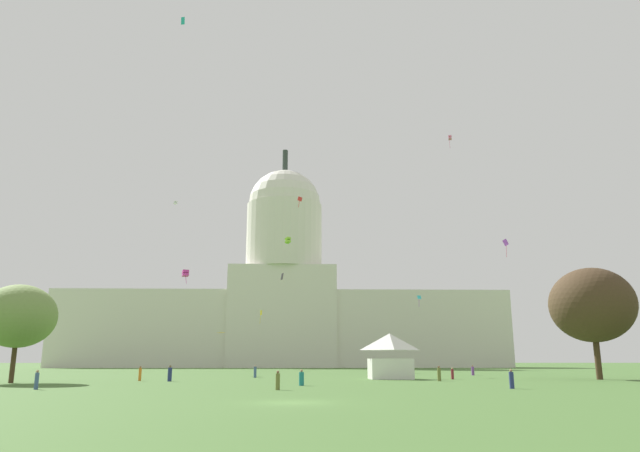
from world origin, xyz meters
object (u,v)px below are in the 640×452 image
object	(u,v)px
person_purple_edge_east	(473,371)
kite_pink_high	(450,138)
event_tent	(390,356)
person_navy_back_right	(512,380)
kite_turquoise_high	(183,21)
capitol_building	(283,301)
person_denim_aisle_center	(255,372)
kite_yellow_low	(261,314)
person_maroon_near_tree_west	(452,374)
person_teal_back_left	(301,378)
person_navy_lawn_far_left	(170,374)
kite_lime_mid	(288,240)
person_olive_edge_west	(439,374)
kite_red_mid	(300,200)
person_olive_mid_left	(278,381)
kite_magenta_low	(185,273)
person_denim_mid_center	(37,380)
kite_black_mid	(282,277)
person_orange_near_tent	(140,374)
kite_white_high	(176,203)
kite_cyan_low	(419,298)
kite_violet_low	(506,244)
tree_west_near	(19,316)
kite_gold_low	(222,334)

from	to	relation	value
person_purple_edge_east	kite_pink_high	distance (m)	54.74
event_tent	person_navy_back_right	size ratio (longest dim) A/B	3.51
kite_turquoise_high	capitol_building	bearing A→B (deg)	-42.40
person_denim_aisle_center	kite_yellow_low	size ratio (longest dim) A/B	0.49
person_maroon_near_tree_west	kite_yellow_low	size ratio (longest dim) A/B	0.42
person_teal_back_left	person_navy_lawn_far_left	size ratio (longest dim) A/B	0.85
person_maroon_near_tree_west	kite_lime_mid	xyz separation A→B (m)	(-22.39, 54.05, 28.24)
person_navy_back_right	kite_pink_high	bearing A→B (deg)	160.51
capitol_building	person_olive_edge_west	bearing A→B (deg)	-79.30
kite_yellow_low	kite_red_mid	size ratio (longest dim) A/B	1.71
capitol_building	kite_red_mid	world-z (taller)	capitol_building
person_olive_mid_left	kite_red_mid	size ratio (longest dim) A/B	0.76
person_olive_mid_left	person_olive_edge_west	distance (m)	26.23
person_purple_edge_east	kite_magenta_low	xyz separation A→B (m)	(-47.06, 6.05, 16.17)
capitol_building	person_teal_back_left	bearing A→B (deg)	-87.25
kite_magenta_low	person_navy_back_right	bearing A→B (deg)	-74.20
capitol_building	person_denim_mid_center	xyz separation A→B (m)	(-15.94, -134.72, -19.87)
kite_black_mid	kite_red_mid	size ratio (longest dim) A/B	0.73
person_orange_near_tent	person_olive_mid_left	size ratio (longest dim) A/B	1.10
kite_white_high	person_orange_near_tent	bearing A→B (deg)	-139.28
person_maroon_near_tree_west	kite_lime_mid	world-z (taller)	kite_lime_mid
person_navy_lawn_far_left	kite_yellow_low	distance (m)	84.57
kite_cyan_low	kite_magenta_low	distance (m)	59.85
kite_violet_low	kite_white_high	bearing A→B (deg)	67.17
person_navy_lawn_far_left	person_navy_back_right	bearing A→B (deg)	131.31
person_olive_edge_west	kite_violet_low	world-z (taller)	kite_violet_low
person_denim_aisle_center	person_olive_mid_left	bearing A→B (deg)	154.93
tree_west_near	kite_pink_high	bearing A→B (deg)	40.19
person_teal_back_left	event_tent	bearing A→B (deg)	-5.90
person_denim_aisle_center	kite_black_mid	xyz separation A→B (m)	(2.23, 35.85, 18.31)
person_denim_aisle_center	kite_black_mid	world-z (taller)	kite_black_mid
tree_west_near	person_denim_aisle_center	world-z (taller)	tree_west_near
kite_gold_low	kite_cyan_low	bearing A→B (deg)	-174.79
tree_west_near	kite_white_high	size ratio (longest dim) A/B	10.85
person_navy_back_right	kite_pink_high	distance (m)	83.38
person_orange_near_tent	kite_turquoise_high	world-z (taller)	kite_turquoise_high
event_tent	person_denim_aisle_center	size ratio (longest dim) A/B	3.39
kite_cyan_low	kite_black_mid	bearing A→B (deg)	-138.19
kite_cyan_low	kite_lime_mid	bearing A→B (deg)	-154.58
kite_white_high	kite_red_mid	xyz separation A→B (m)	(36.76, -60.35, -15.77)
tree_west_near	person_navy_back_right	size ratio (longest dim) A/B	7.02
person_olive_edge_west	kite_violet_low	distance (m)	19.67
capitol_building	person_denim_mid_center	bearing A→B (deg)	-96.75
person_olive_edge_west	person_orange_near_tent	bearing A→B (deg)	-9.27
kite_violet_low	kite_lime_mid	world-z (taller)	kite_lime_mid
kite_turquoise_high	kite_gold_low	bearing A→B (deg)	-35.74
capitol_building	kite_magenta_low	size ratio (longest dim) A/B	59.79
kite_lime_mid	kite_red_mid	xyz separation A→B (m)	(2.78, -25.19, 2.54)
event_tent	tree_west_near	distance (m)	43.73
capitol_building	person_navy_lawn_far_left	distance (m)	118.81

